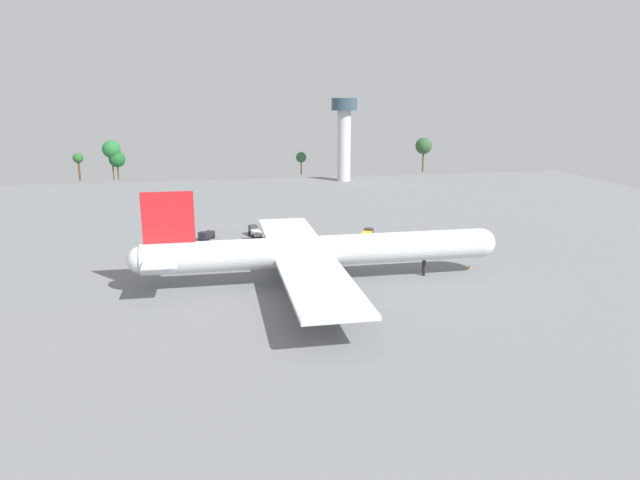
{
  "coord_description": "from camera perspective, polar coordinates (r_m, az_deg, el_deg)",
  "views": [
    {
      "loc": [
        -19.67,
        -102.58,
        34.7
      ],
      "look_at": [
        0.0,
        0.0,
        8.2
      ],
      "focal_mm": 32.24,
      "sensor_mm": 36.0,
      "label": 1
    }
  ],
  "objects": [
    {
      "name": "cargo_loader",
      "position": [
        144.2,
        -11.22,
        0.49
      ],
      "size": [
        4.18,
        5.05,
        2.14
      ],
      "color": "#232328",
      "rests_on": "ground_plane"
    },
    {
      "name": "fuel_truck",
      "position": [
        133.27,
        3.34,
        -0.38
      ],
      "size": [
        4.77,
        4.07,
        2.23
      ],
      "color": "silver",
      "rests_on": "ground_plane"
    },
    {
      "name": "catering_truck",
      "position": [
        142.93,
        4.73,
        0.62
      ],
      "size": [
        4.02,
        4.89,
        2.33
      ],
      "color": "#333338",
      "rests_on": "ground_plane"
    },
    {
      "name": "maintenance_van",
      "position": [
        145.66,
        -6.5,
        0.87
      ],
      "size": [
        3.26,
        5.64,
        2.52
      ],
      "color": "#333338",
      "rests_on": "ground_plane"
    },
    {
      "name": "tree_line_backdrop",
      "position": [
        253.51,
        -8.48,
        8.68
      ],
      "size": [
        156.06,
        7.57,
        16.37
      ],
      "color": "#51381E",
      "rests_on": "ground_plane"
    },
    {
      "name": "cargo_airplane",
      "position": [
        108.21,
        -0.32,
        -1.16
      ],
      "size": [
        70.5,
        65.21,
        18.22
      ],
      "color": "silver",
      "rests_on": "ground_plane"
    },
    {
      "name": "ground_plane",
      "position": [
        110.06,
        -0.0,
        -4.14
      ],
      "size": [
        281.98,
        281.98,
        0.0
      ],
      "primitive_type": "plane",
      "color": "slate"
    },
    {
      "name": "safety_cone_nose",
      "position": [
        121.9,
        14.59,
        -2.58
      ],
      "size": [
        0.54,
        0.54,
        0.77
      ],
      "primitive_type": "cone",
      "color": "orange",
      "rests_on": "ground_plane"
    },
    {
      "name": "control_tower",
      "position": [
        237.57,
        2.41,
        10.83
      ],
      "size": [
        10.39,
        10.39,
        33.42
      ],
      "color": "silver",
      "rests_on": "ground_plane"
    }
  ]
}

